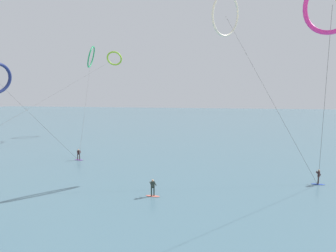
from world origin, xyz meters
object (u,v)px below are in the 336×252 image
at_px(kite_magenta, 333,2).
at_px(kite_lime, 114,59).
at_px(kite_ivory, 226,15).
at_px(surfer_cobalt, 318,178).
at_px(surfer_coral, 153,189).
at_px(surfer_violet, 79,155).
at_px(kite_emerald, 91,57).

height_order(kite_magenta, kite_lime, kite_lime).
bearing_deg(kite_ivory, kite_lime, -97.86).
bearing_deg(kite_magenta, surfer_cobalt, -61.34).
bearing_deg(kite_magenta, surfer_coral, 41.66).
bearing_deg(kite_lime, kite_ivory, 119.63).
height_order(surfer_violet, kite_ivory, kite_ivory).
bearing_deg(surfer_coral, kite_ivory, -164.56).
relative_size(surfer_cobalt, kite_magenta, 0.09).
bearing_deg(kite_magenta, kite_emerald, 6.49).
distance_m(surfer_cobalt, kite_ivory, 21.98).
xyz_separation_m(kite_magenta, kite_ivory, (-7.46, 12.48, 3.37)).
height_order(kite_emerald, kite_ivory, kite_ivory).
relative_size(surfer_coral, kite_emerald, 0.07).
distance_m(surfer_cobalt, kite_lime, 54.06).
bearing_deg(surfer_violet, kite_lime, -115.97).
height_order(surfer_coral, kite_lime, kite_lime).
distance_m(surfer_violet, kite_emerald, 28.18).
xyz_separation_m(surfer_coral, kite_ivory, (6.48, 11.03, 18.96)).
relative_size(surfer_violet, kite_emerald, 0.07).
xyz_separation_m(surfer_cobalt, kite_lime, (-38.57, 32.94, 18.71)).
xyz_separation_m(surfer_coral, kite_lime, (-21.71, 40.00, 18.71)).
relative_size(kite_ivory, kite_lime, 0.44).
relative_size(surfer_violet, surfer_coral, 1.00).
xyz_separation_m(surfer_cobalt, kite_ivory, (-10.38, 3.97, 18.96)).
distance_m(kite_magenta, kite_ivory, 14.92).
bearing_deg(surfer_coral, surfer_violet, -80.64).
bearing_deg(kite_ivory, surfer_coral, 7.47).
distance_m(surfer_cobalt, kite_magenta, 18.00).
height_order(surfer_coral, surfer_cobalt, same).
bearing_deg(kite_lime, surfer_violet, 88.80).
bearing_deg(surfer_cobalt, surfer_violet, -73.77).
height_order(surfer_violet, kite_magenta, kite_magenta).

